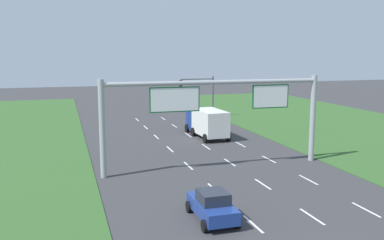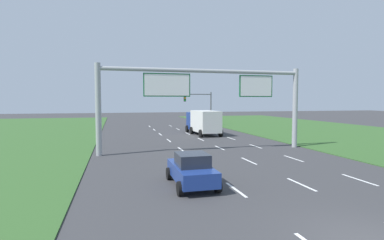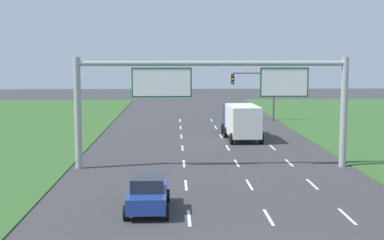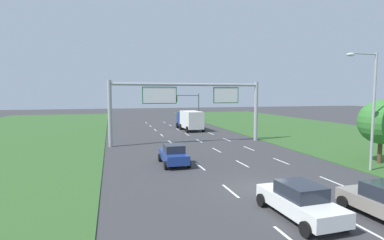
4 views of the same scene
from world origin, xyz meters
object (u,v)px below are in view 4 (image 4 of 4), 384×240
Objects in this scene: traffic_light_mast at (189,102)px; roadside_tree_near at (381,122)px; car_mid_lane at (300,201)px; street_lamp at (370,101)px; car_near_red at (174,155)px; box_truck at (190,120)px; sign_gantry at (188,100)px.

traffic_light_mast is 38.39m from roadside_tree_near.
street_lamp reaches higher than car_mid_lane.
car_near_red reaches higher than car_mid_lane.
traffic_light_mast is at bearing 73.60° from box_truck.
box_truck is at bearing 74.56° from sign_gantry.
roadside_tree_near is (5.79, -37.95, -0.51)m from traffic_light_mast.
traffic_light_mast is (6.46, 24.38, -1.03)m from sign_gantry.
sign_gantry is 25.24m from traffic_light_mast.
sign_gantry reaches higher than traffic_light_mast.
street_lamp is at bearing -151.22° from roadside_tree_near.
box_truck is 1.42× the size of roadside_tree_near.
traffic_light_mast is at bearing 98.68° from roadside_tree_near.
traffic_light_mast is at bearing 75.15° from sign_gantry.
sign_gantry is 17.82m from street_lamp.
car_mid_lane is 14.77m from roadside_tree_near.
car_mid_lane is at bearing -98.44° from traffic_light_mast.
sign_gantry is 2.03× the size of street_lamp.
street_lamp reaches higher than sign_gantry.
traffic_light_mast is (10.15, 33.94, 3.07)m from car_near_red.
sign_gantry is at bearing 132.09° from roadside_tree_near.
traffic_light_mast is 0.66× the size of street_lamp.
car_mid_lane is 12.02m from street_lamp.
car_near_red is at bearing 104.76° from car_mid_lane.
traffic_light_mast is 1.10× the size of roadside_tree_near.
box_truck is at bearing 109.55° from roadside_tree_near.
sign_gantry is at bearing -104.85° from traffic_light_mast.
box_truck is 13.19m from traffic_light_mast.
street_lamp reaches higher than box_truck.
roadside_tree_near reaches higher than car_mid_lane.
street_lamp is 3.74m from roadside_tree_near.
street_lamp is at bearing -58.36° from sign_gantry.
roadside_tree_near is at bearing -47.91° from sign_gantry.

